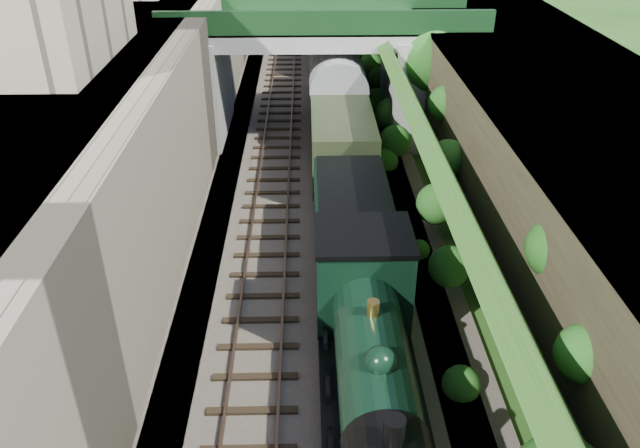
# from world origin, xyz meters

# --- Properties ---
(trackbed) EXTENTS (10.00, 90.00, 0.20)m
(trackbed) POSITION_xyz_m (0.00, 20.00, 0.10)
(trackbed) COLOR #473F38
(trackbed) RESTS_ON ground
(retaining_wall) EXTENTS (1.00, 90.00, 7.00)m
(retaining_wall) POSITION_xyz_m (-5.50, 20.00, 3.50)
(retaining_wall) COLOR #756B56
(retaining_wall) RESTS_ON ground
(street_plateau_left) EXTENTS (6.00, 90.00, 7.00)m
(street_plateau_left) POSITION_xyz_m (-9.00, 20.00, 3.50)
(street_plateau_left) COLOR #262628
(street_plateau_left) RESTS_ON ground
(street_plateau_right) EXTENTS (8.00, 90.00, 6.25)m
(street_plateau_right) POSITION_xyz_m (9.50, 20.00, 3.12)
(street_plateau_right) COLOR #262628
(street_plateau_right) RESTS_ON ground
(embankment_slope) EXTENTS (4.45, 91.23, 6.36)m
(embankment_slope) POSITION_xyz_m (4.81, 20.77, 2.45)
(embankment_slope) COLOR #1E4714
(embankment_slope) RESTS_ON ground
(track_left) EXTENTS (2.50, 90.00, 0.20)m
(track_left) POSITION_xyz_m (-2.00, 20.00, 0.25)
(track_left) COLOR black
(track_left) RESTS_ON trackbed
(track_right) EXTENTS (2.50, 90.00, 0.20)m
(track_right) POSITION_xyz_m (1.20, 20.00, 0.25)
(track_right) COLOR black
(track_right) RESTS_ON trackbed
(road_bridge) EXTENTS (16.00, 6.40, 7.25)m
(road_bridge) POSITION_xyz_m (0.94, 24.00, 4.08)
(road_bridge) COLOR gray
(road_bridge) RESTS_ON ground
(building_near) EXTENTS (4.00, 8.00, 4.00)m
(building_near) POSITION_xyz_m (-9.50, 14.00, 9.00)
(building_near) COLOR gray
(building_near) RESTS_ON street_plateau_left
(tree) EXTENTS (3.60, 3.80, 6.60)m
(tree) POSITION_xyz_m (5.91, 22.10, 4.65)
(tree) COLOR black
(tree) RESTS_ON ground
(locomotive) EXTENTS (3.10, 10.22, 3.83)m
(locomotive) POSITION_xyz_m (1.20, 3.42, 1.89)
(locomotive) COLOR black
(locomotive) RESTS_ON trackbed
(tender) EXTENTS (2.70, 6.00, 3.05)m
(tender) POSITION_xyz_m (1.20, 10.78, 1.62)
(tender) COLOR black
(tender) RESTS_ON trackbed
(coach_front) EXTENTS (2.90, 18.00, 3.70)m
(coach_front) POSITION_xyz_m (1.20, 23.38, 2.05)
(coach_front) COLOR black
(coach_front) RESTS_ON trackbed
(coach_middle) EXTENTS (2.90, 18.00, 3.70)m
(coach_middle) POSITION_xyz_m (1.20, 42.18, 2.05)
(coach_middle) COLOR black
(coach_middle) RESTS_ON trackbed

